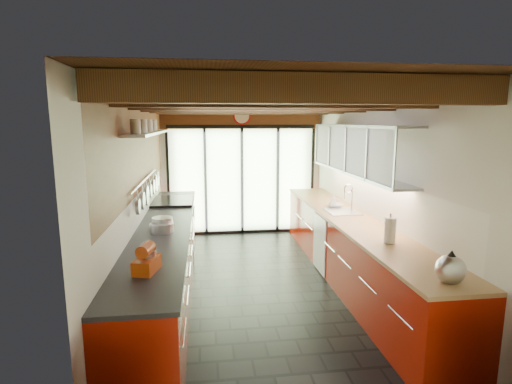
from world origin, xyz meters
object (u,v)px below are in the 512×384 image
at_px(kettle, 451,268).
at_px(soap_bottle, 334,200).
at_px(paper_towel, 390,231).
at_px(bowl, 335,206).
at_px(stand_mixer, 147,260).

height_order(kettle, soap_bottle, kettle).
relative_size(paper_towel, soap_bottle, 1.68).
relative_size(kettle, bowl, 1.36).
relative_size(stand_mixer, bowl, 1.37).
bearing_deg(bowl, stand_mixer, -136.84).
xyz_separation_m(kettle, paper_towel, (0.00, 1.10, 0.01)).
xyz_separation_m(kettle, soap_bottle, (0.00, 3.04, -0.03)).
relative_size(paper_towel, bowl, 1.41).
height_order(paper_towel, soap_bottle, paper_towel).
xyz_separation_m(stand_mixer, paper_towel, (2.54, 0.52, 0.04)).
relative_size(stand_mixer, paper_towel, 0.97).
bearing_deg(kettle, soap_bottle, 90.00).
distance_m(stand_mixer, soap_bottle, 3.54).
height_order(kettle, bowl, kettle).
height_order(stand_mixer, kettle, kettle).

